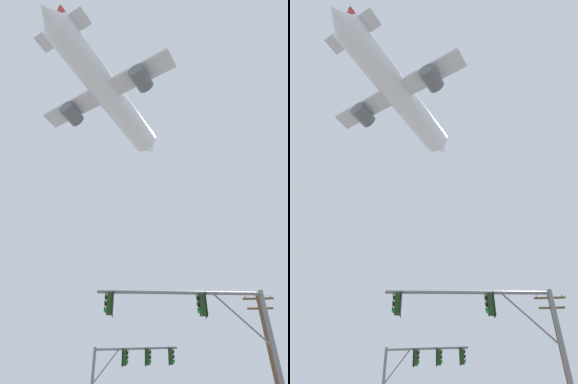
% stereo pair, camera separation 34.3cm
% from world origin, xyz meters
% --- Properties ---
extents(signal_pole_near, '(7.50, 0.93, 6.77)m').
position_xyz_m(signal_pole_near, '(2.03, 7.46, 5.14)').
color(signal_pole_near, slate).
rests_on(signal_pole_near, ground).
extents(signal_pole_far, '(5.56, 0.66, 6.14)m').
position_xyz_m(signal_pole_far, '(-2.33, 15.87, 4.74)').
color(signal_pole_far, slate).
rests_on(signal_pole_far, ground).
extents(utility_pole, '(2.20, 0.28, 9.77)m').
position_xyz_m(utility_pole, '(7.04, 16.30, 5.19)').
color(utility_pole, brown).
rests_on(utility_pole, ground).
extents(airplane, '(19.10, 24.73, 7.12)m').
position_xyz_m(airplane, '(-6.33, 18.53, 38.51)').
color(airplane, white).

